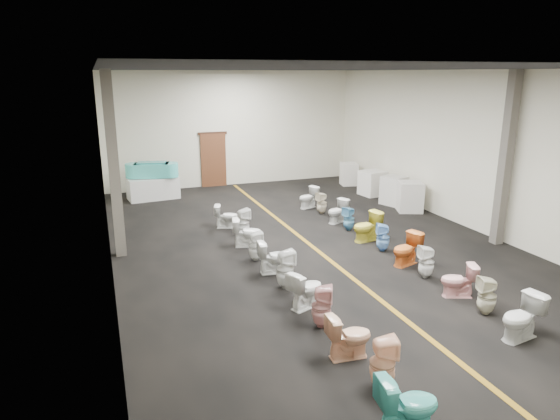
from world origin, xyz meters
The scene contains 38 objects.
floor centered at (0.00, 0.00, 0.00)m, with size 16.00×16.00×0.00m, color black.
ceiling centered at (0.00, 0.00, 4.50)m, with size 16.00×16.00×0.00m, color black.
wall_back centered at (0.00, 8.00, 2.25)m, with size 10.00×10.00×0.00m, color beige.
wall_left centered at (-5.00, 0.00, 2.25)m, with size 16.00×16.00×0.00m, color beige.
wall_right centered at (5.00, 0.00, 2.25)m, with size 16.00×16.00×0.00m, color beige.
aisle_stripe centered at (0.00, 0.00, 0.00)m, with size 0.12×15.60×0.01m, color #885F13.
back_door centered at (-0.80, 7.94, 1.05)m, with size 1.00×0.10×2.10m, color #562D19.
door_frame centered at (-0.80, 7.95, 2.12)m, with size 1.15×0.08×0.10m, color #331C11.
column_left centered at (-4.75, 1.00, 2.25)m, with size 0.25×0.25×4.50m, color #59544C.
column_right centered at (4.75, -1.50, 2.25)m, with size 0.25×0.25×4.50m, color #59544C.
display_table centered at (-3.33, 6.64, 0.39)m, with size 1.76×0.88×0.78m, color silver.
bathtub centered at (-3.33, 6.64, 1.07)m, with size 1.83×0.94×0.55m.
appliance_crate_a centered at (4.40, 2.03, 0.49)m, with size 0.76×0.76×0.98m, color silver.
appliance_crate_b centered at (4.40, 2.98, 0.49)m, with size 0.71×0.71×0.98m, color beige.
appliance_crate_c centered at (4.40, 4.42, 0.46)m, with size 0.80×0.80×0.91m, color silver.
appliance_crate_d centered at (4.40, 6.29, 0.45)m, with size 0.63×0.63×0.90m, color white.
toilet_left_0 centered at (-1.70, -6.93, 0.40)m, with size 0.45×0.79×0.80m, color teal.
toilet_left_1 centered at (-1.51, -6.02, 0.41)m, with size 0.37×0.38×0.82m, color #FFC29D.
toilet_left_2 centered at (-1.58, -5.12, 0.37)m, with size 0.41×0.73×0.74m, color #EFB38D.
toilet_left_3 centered at (-1.57, -4.07, 0.40)m, with size 0.36×0.37×0.79m, color #D49897.
toilet_left_4 centered at (-1.53, -3.25, 0.38)m, with size 0.42×0.74×0.76m, color white.
toilet_left_5 centered at (-1.59, -2.26, 0.42)m, with size 0.38×0.39×0.84m, color silver.
toilet_left_6 centered at (-1.53, -1.40, 0.38)m, with size 0.42×0.74×0.75m, color white.
toilet_left_7 centered at (-1.69, -0.50, 0.36)m, with size 0.33×0.33×0.73m, color white.
toilet_left_8 centered at (-1.60, 0.54, 0.38)m, with size 0.42×0.74×0.76m, color white.
toilet_left_9 centered at (-1.48, 1.34, 0.40)m, with size 0.36×0.37×0.80m, color silver.
toilet_left_10 centered at (-1.71, 2.33, 0.35)m, with size 0.39×0.68×0.69m, color white.
toilet_right_1 centered at (1.45, -5.62, 0.40)m, with size 0.45×0.78×0.80m, color silver.
toilet_right_2 centered at (1.55, -4.68, 0.38)m, with size 0.34×0.35×0.75m, color beige.
toilet_right_3 centered at (1.56, -3.87, 0.35)m, with size 0.39×0.69×0.70m, color #F6B1B0.
toilet_right_4 centered at (1.54, -2.83, 0.37)m, with size 0.34×0.34×0.75m, color white.
toilet_right_5 centered at (1.57, -2.02, 0.39)m, with size 0.43×0.76×0.78m, color orange.
toilet_right_6 centered at (1.55, -1.00, 0.37)m, with size 0.33×0.34×0.73m, color #7AB2ED.
toilet_right_7 centered at (1.56, -0.16, 0.40)m, with size 0.45×0.79×0.81m, color yellow.
toilet_right_8 centered at (1.55, 0.86, 0.35)m, with size 0.32×0.32×0.70m, color #5EA4CC.
toilet_right_9 centered at (1.59, 1.66, 0.36)m, with size 0.40×0.70×0.71m, color silver.
toilet_right_10 centered at (1.55, 2.73, 0.36)m, with size 0.32×0.33×0.71m, color beige.
toilet_right_11 centered at (1.43, 3.55, 0.36)m, with size 0.40×0.70×0.72m, color white.
Camera 1 is at (-5.04, -11.41, 4.41)m, focal length 32.00 mm.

